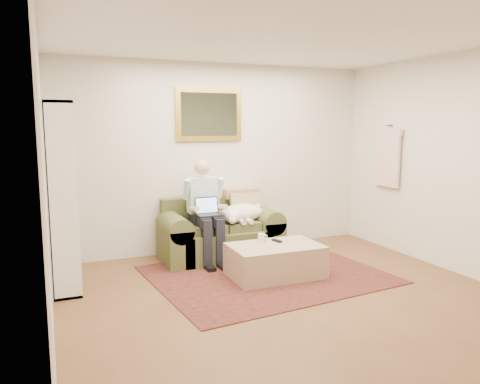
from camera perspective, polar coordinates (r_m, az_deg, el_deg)
room_shell at (r=4.61m, az=6.51°, el=2.39°), size 4.51×5.00×2.61m
rug at (r=5.63m, az=3.26°, el=-10.00°), size 2.80×2.34×0.01m
sofa at (r=6.27m, az=-2.44°, el=-5.55°), size 1.57×0.80×0.94m
seated_man at (r=5.98m, az=-4.11°, el=-2.43°), size 0.52×0.74×1.32m
laptop at (r=5.92m, az=-3.92°, el=-2.23°), size 0.30×0.24×0.22m
sleeping_dog at (r=6.23m, az=0.22°, el=-2.54°), size 0.65×0.41×0.24m
ottoman at (r=5.52m, az=4.30°, el=-8.37°), size 1.06×0.68×0.38m
coffee_mug at (r=5.58m, az=2.62°, el=-5.60°), size 0.08×0.08×0.10m
tv_remote at (r=5.62m, az=4.53°, el=-5.95°), size 0.08×0.16×0.02m
bookshelf at (r=5.31m, az=-20.90°, el=-0.59°), size 0.28×0.80×2.00m
wall_mirror at (r=6.48m, az=-3.78°, el=9.42°), size 0.94×0.04×0.72m
hanging_shirt at (r=6.88m, az=17.52°, el=4.40°), size 0.06×0.52×0.90m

